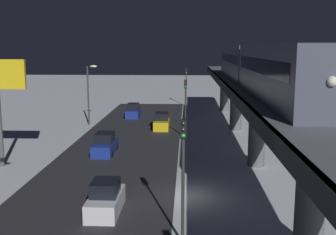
{
  "coord_description": "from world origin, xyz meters",
  "views": [
    {
      "loc": [
        -0.42,
        26.07,
        9.85
      ],
      "look_at": [
        1.84,
        -22.06,
        1.55
      ],
      "focal_mm": 43.68,
      "sensor_mm": 36.0,
      "label": 1
    }
  ],
  "objects_px": {
    "sedan_yellow": "(162,122)",
    "traffic_light_mid": "(185,100)",
    "sedan_blue_2": "(133,111)",
    "traffic_light_far": "(186,81)",
    "subway_train": "(256,65)",
    "sedan_blue": "(105,145)",
    "sedan_white": "(106,199)",
    "traffic_light_near": "(183,164)"
  },
  "relations": [
    {
      "from": "traffic_light_near",
      "to": "traffic_light_far",
      "type": "height_order",
      "value": "same"
    },
    {
      "from": "traffic_light_near",
      "to": "sedan_blue_2",
      "type": "bearing_deg",
      "value": -78.82
    },
    {
      "from": "traffic_light_near",
      "to": "traffic_light_mid",
      "type": "distance_m",
      "value": 24.74
    },
    {
      "from": "traffic_light_near",
      "to": "traffic_light_mid",
      "type": "relative_size",
      "value": 1.0
    },
    {
      "from": "subway_train",
      "to": "sedan_yellow",
      "type": "distance_m",
      "value": 18.32
    },
    {
      "from": "sedan_yellow",
      "to": "traffic_light_near",
      "type": "xyz_separation_m",
      "value": [
        -2.9,
        29.75,
        3.4
      ]
    },
    {
      "from": "sedan_yellow",
      "to": "traffic_light_mid",
      "type": "distance_m",
      "value": 6.71
    },
    {
      "from": "sedan_blue",
      "to": "traffic_light_far",
      "type": "height_order",
      "value": "traffic_light_far"
    },
    {
      "from": "sedan_yellow",
      "to": "traffic_light_near",
      "type": "relative_size",
      "value": 0.7
    },
    {
      "from": "subway_train",
      "to": "sedan_blue_2",
      "type": "distance_m",
      "value": 27.13
    },
    {
      "from": "traffic_light_near",
      "to": "subway_train",
      "type": "bearing_deg",
      "value": -110.98
    },
    {
      "from": "sedan_yellow",
      "to": "traffic_light_mid",
      "type": "height_order",
      "value": "traffic_light_mid"
    },
    {
      "from": "subway_train",
      "to": "sedan_white",
      "type": "bearing_deg",
      "value": 47.9
    },
    {
      "from": "sedan_yellow",
      "to": "traffic_light_far",
      "type": "distance_m",
      "value": 20.23
    },
    {
      "from": "subway_train",
      "to": "traffic_light_far",
      "type": "height_order",
      "value": "subway_train"
    },
    {
      "from": "sedan_white",
      "to": "traffic_light_near",
      "type": "distance_m",
      "value": 6.94
    },
    {
      "from": "sedan_yellow",
      "to": "traffic_light_mid",
      "type": "relative_size",
      "value": 0.7
    },
    {
      "from": "sedan_blue",
      "to": "sedan_yellow",
      "type": "height_order",
      "value": "same"
    },
    {
      "from": "sedan_blue_2",
      "to": "sedan_yellow",
      "type": "distance_m",
      "value": 9.39
    },
    {
      "from": "sedan_white",
      "to": "traffic_light_far",
      "type": "bearing_deg",
      "value": 84.12
    },
    {
      "from": "subway_train",
      "to": "sedan_blue_2",
      "type": "height_order",
      "value": "subway_train"
    },
    {
      "from": "subway_train",
      "to": "traffic_light_near",
      "type": "bearing_deg",
      "value": 69.02
    },
    {
      "from": "sedan_white",
      "to": "traffic_light_mid",
      "type": "bearing_deg",
      "value": 77.34
    },
    {
      "from": "subway_train",
      "to": "sedan_blue",
      "type": "height_order",
      "value": "subway_train"
    },
    {
      "from": "traffic_light_mid",
      "to": "sedan_blue_2",
      "type": "bearing_deg",
      "value": -60.39
    },
    {
      "from": "sedan_blue_2",
      "to": "traffic_light_far",
      "type": "distance_m",
      "value": 14.18
    },
    {
      "from": "sedan_white",
      "to": "sedan_yellow",
      "type": "bearing_deg",
      "value": 86.03
    },
    {
      "from": "subway_train",
      "to": "traffic_light_near",
      "type": "height_order",
      "value": "subway_train"
    },
    {
      "from": "subway_train",
      "to": "sedan_blue",
      "type": "relative_size",
      "value": 8.21
    },
    {
      "from": "traffic_light_far",
      "to": "traffic_light_near",
      "type": "bearing_deg",
      "value": 90.0
    },
    {
      "from": "traffic_light_mid",
      "to": "traffic_light_far",
      "type": "bearing_deg",
      "value": -90.0
    },
    {
      "from": "sedan_blue",
      "to": "sedan_white",
      "type": "xyz_separation_m",
      "value": [
        -2.8,
        13.78,
        0.01
      ]
    },
    {
      "from": "sedan_white",
      "to": "subway_train",
      "type": "bearing_deg",
      "value": 47.9
    },
    {
      "from": "sedan_blue_2",
      "to": "traffic_light_near",
      "type": "distance_m",
      "value": 38.82
    },
    {
      "from": "sedan_yellow",
      "to": "sedan_blue_2",
      "type": "bearing_deg",
      "value": 119.32
    },
    {
      "from": "traffic_light_mid",
      "to": "traffic_light_far",
      "type": "distance_m",
      "value": 24.74
    },
    {
      "from": "sedan_blue_2",
      "to": "sedan_white",
      "type": "bearing_deg",
      "value": 94.69
    },
    {
      "from": "sedan_blue",
      "to": "traffic_light_far",
      "type": "bearing_deg",
      "value": -103.24
    },
    {
      "from": "sedan_blue",
      "to": "traffic_light_near",
      "type": "bearing_deg",
      "value": 113.09
    },
    {
      "from": "sedan_blue_2",
      "to": "traffic_light_far",
      "type": "bearing_deg",
      "value": -123.01
    },
    {
      "from": "sedan_blue",
      "to": "sedan_white",
      "type": "distance_m",
      "value": 14.06
    },
    {
      "from": "sedan_blue_2",
      "to": "traffic_light_mid",
      "type": "distance_m",
      "value": 15.55
    }
  ]
}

